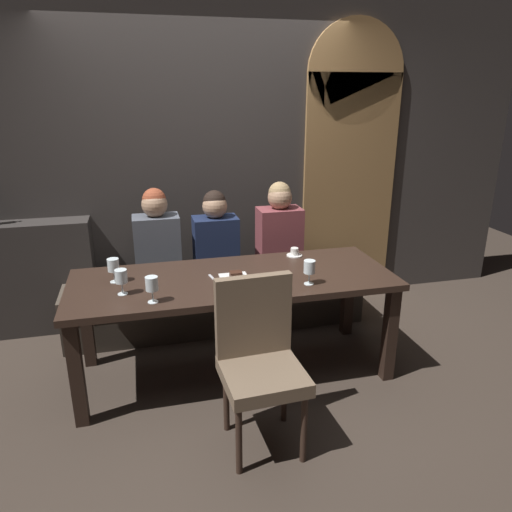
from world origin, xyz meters
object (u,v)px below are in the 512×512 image
object	(u,v)px
wine_glass_near_right	(121,277)
diner_bearded	(215,238)
chair_near_side	(259,353)
wine_glass_center_back	(152,284)
dessert_plate	(235,277)
dining_table	(234,289)
diner_far_end	(279,232)
banquette_bench	(218,303)
diner_redhead	(157,240)
espresso_cup	(294,253)
fork_on_table	(213,279)
wine_glass_end_left	(309,267)
wine_glass_near_left	(113,266)

from	to	relation	value
wine_glass_near_right	diner_bearded	bearing A→B (deg)	49.41
chair_near_side	wine_glass_center_back	world-z (taller)	chair_near_side
chair_near_side	dessert_plate	distance (m)	0.71
dining_table	dessert_plate	bearing A→B (deg)	-84.18
diner_far_end	dessert_plate	world-z (taller)	diner_far_end
diner_far_end	wine_glass_center_back	bearing A→B (deg)	-137.72
dining_table	banquette_bench	bearing A→B (deg)	90.00
diner_redhead	diner_bearded	distance (m)	0.47
dining_table	espresso_cup	xyz separation A→B (m)	(0.54, 0.32, 0.11)
fork_on_table	dining_table	bearing A→B (deg)	-5.42
dining_table	diner_bearded	world-z (taller)	diner_bearded
diner_redhead	diner_bearded	bearing A→B (deg)	1.03
chair_near_side	diner_far_end	distance (m)	1.54
espresso_cup	diner_bearded	bearing A→B (deg)	142.87
wine_glass_end_left	dessert_plate	world-z (taller)	wine_glass_end_left
diner_redhead	wine_glass_near_right	bearing A→B (deg)	-107.07
wine_glass_near_right	fork_on_table	xyz separation A→B (m)	(0.59, 0.11, -0.11)
wine_glass_near_right	espresso_cup	bearing A→B (deg)	19.04
diner_redhead	wine_glass_end_left	distance (m)	1.34
banquette_bench	wine_glass_near_left	bearing A→B (deg)	-142.50
wine_glass_end_left	dessert_plate	distance (m)	0.51
diner_bearded	wine_glass_end_left	size ratio (longest dim) A/B	4.55
chair_near_side	wine_glass_center_back	bearing A→B (deg)	142.08
chair_near_side	wine_glass_near_left	size ratio (longest dim) A/B	5.98
banquette_bench	fork_on_table	world-z (taller)	fork_on_table
diner_bearded	diner_far_end	world-z (taller)	diner_far_end
diner_bearded	wine_glass_near_right	world-z (taller)	diner_bearded
wine_glass_near_right	espresso_cup	distance (m)	1.35
chair_near_side	espresso_cup	size ratio (longest dim) A/B	8.17
wine_glass_near_right	dessert_plate	xyz separation A→B (m)	(0.74, 0.09, -0.10)
wine_glass_near_left	dessert_plate	world-z (taller)	wine_glass_near_left
diner_bearded	wine_glass_near_left	size ratio (longest dim) A/B	4.55
diner_redhead	diner_far_end	xyz separation A→B (m)	(1.01, -0.02, 0.00)
diner_far_end	diner_bearded	bearing A→B (deg)	176.67
chair_near_side	diner_bearded	xyz separation A→B (m)	(0.00, 1.45, 0.24)
diner_bearded	wine_glass_near_right	xyz separation A→B (m)	(-0.73, -0.85, 0.05)
diner_bearded	dessert_plate	world-z (taller)	diner_bearded
espresso_cup	wine_glass_end_left	bearing A→B (deg)	-98.73
diner_far_end	dessert_plate	distance (m)	0.91
banquette_bench	dessert_plate	world-z (taller)	dessert_plate
chair_near_side	wine_glass_near_left	bearing A→B (deg)	133.76
wine_glass_near_left	wine_glass_end_left	distance (m)	1.29
dessert_plate	espresso_cup	bearing A→B (deg)	33.26
wine_glass_near_left	wine_glass_end_left	world-z (taller)	same
dining_table	chair_near_side	size ratio (longest dim) A/B	2.24
wine_glass_near_left	fork_on_table	size ratio (longest dim) A/B	0.96
wine_glass_near_right	fork_on_table	bearing A→B (deg)	10.50
diner_bearded	fork_on_table	bearing A→B (deg)	-100.58
diner_bearded	wine_glass_near_right	distance (m)	1.12
banquette_bench	wine_glass_center_back	world-z (taller)	wine_glass_center_back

